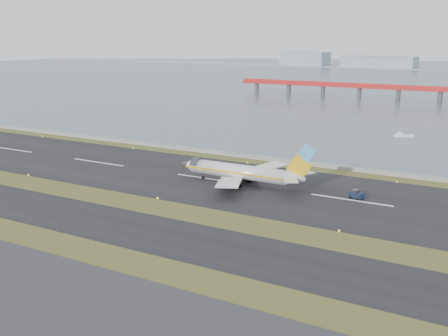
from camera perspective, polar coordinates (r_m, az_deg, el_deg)
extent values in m
plane|color=#334318|center=(129.06, -8.79, -3.94)|extent=(1000.00, 1000.00, 0.00)
cube|color=black|center=(120.52, -12.42, -5.32)|extent=(1000.00, 18.00, 0.10)
cube|color=black|center=(152.40, -1.62, -1.11)|extent=(1000.00, 45.00, 0.10)
cube|color=gray|center=(177.67, 3.57, 1.08)|extent=(1000.00, 2.50, 1.00)
cube|color=red|center=(350.94, 21.16, 7.37)|extent=(260.00, 5.00, 1.60)
cube|color=red|center=(350.82, 21.18, 7.61)|extent=(260.00, 0.40, 1.40)
cylinder|color=#4C4C51|center=(379.55, 6.59, 7.85)|extent=(2.80, 2.80, 7.00)
cylinder|color=#4C4C51|center=(351.36, 21.10, 6.64)|extent=(2.80, 2.80, 7.00)
cube|color=#94A6AF|center=(775.27, 8.24, 10.92)|extent=(60.00, 35.00, 18.00)
cube|color=#94A6AF|center=(742.49, 15.48, 10.34)|extent=(90.00, 35.00, 14.00)
cylinder|color=silver|center=(145.98, 1.48, -0.36)|extent=(28.00, 3.80, 3.80)
cone|color=silver|center=(154.02, -3.58, 0.34)|extent=(3.20, 3.80, 3.80)
cone|color=silver|center=(138.93, 7.31, -1.03)|extent=(5.00, 3.80, 3.80)
cube|color=gold|center=(144.36, 1.10, -0.51)|extent=(31.00, 0.06, 0.45)
cube|color=gold|center=(147.62, 1.84, -0.21)|extent=(31.00, 0.06, 0.45)
cube|color=silver|center=(137.94, 0.54, -1.46)|extent=(11.31, 15.89, 1.66)
cube|color=silver|center=(152.43, 3.77, -0.07)|extent=(11.31, 15.89, 1.66)
cylinder|color=#343338|center=(141.16, 0.46, -1.62)|extent=(4.20, 2.10, 2.10)
cylinder|color=#343338|center=(151.32, 2.75, -0.62)|extent=(4.20, 2.10, 2.10)
cube|color=gold|center=(137.95, 7.65, 0.09)|extent=(6.80, 0.35, 6.85)
cube|color=#53AAEB|center=(136.45, 8.43, 1.51)|extent=(4.85, 0.37, 4.90)
cube|color=silver|center=(135.32, 6.79, -1.19)|extent=(5.64, 6.80, 0.22)
cube|color=silver|center=(142.10, 8.04, -0.53)|extent=(5.64, 6.80, 0.22)
cylinder|color=black|center=(152.24, -2.14, -0.98)|extent=(0.80, 0.28, 0.80)
cylinder|color=black|center=(143.63, 1.44, -1.80)|extent=(1.00, 0.38, 1.00)
cylinder|color=black|center=(148.38, 2.51, -1.32)|extent=(1.00, 0.38, 1.00)
cube|color=#141C38|center=(137.29, 13.33, -2.69)|extent=(3.89, 3.12, 1.28)
cube|color=#343338|center=(137.33, 13.21, -2.31)|extent=(2.01, 2.06, 0.75)
cylinder|color=black|center=(137.56, 12.71, -2.88)|extent=(0.81, 0.59, 0.75)
cylinder|color=black|center=(138.80, 13.18, -2.76)|extent=(0.81, 0.59, 0.75)
cylinder|color=black|center=(136.09, 13.45, -3.09)|extent=(0.81, 0.59, 0.75)
cylinder|color=black|center=(137.34, 13.92, -2.97)|extent=(0.81, 0.59, 0.75)
cube|color=white|center=(227.58, 17.77, 3.13)|extent=(7.76, 5.16, 0.96)
cube|color=white|center=(227.15, 17.39, 3.36)|extent=(2.64, 2.42, 0.96)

